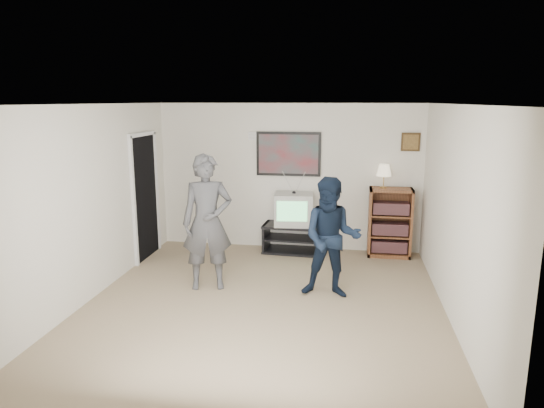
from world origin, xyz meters
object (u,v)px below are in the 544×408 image
(media_stand, at_px, (292,238))
(crt_television, at_px, (294,209))
(person_short, at_px, (331,238))
(person_tall, at_px, (207,222))
(bookshelf, at_px, (390,222))

(media_stand, xyz_separation_m, crt_television, (0.02, 0.00, 0.51))
(media_stand, distance_m, person_short, 2.03)
(media_stand, distance_m, person_tall, 2.13)
(bookshelf, bearing_deg, crt_television, -178.20)
(crt_television, height_order, person_tall, person_tall)
(media_stand, height_order, crt_television, crt_television)
(person_tall, distance_m, person_short, 1.68)
(media_stand, xyz_separation_m, bookshelf, (1.61, 0.05, 0.33))
(media_stand, xyz_separation_m, person_tall, (-0.96, -1.77, 0.68))
(bookshelf, height_order, person_short, person_short)
(crt_television, relative_size, person_short, 0.40)
(crt_television, bearing_deg, media_stand, 175.06)
(crt_television, height_order, bookshelf, bookshelf)
(crt_television, distance_m, person_tall, 2.03)
(media_stand, height_order, person_tall, person_tall)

